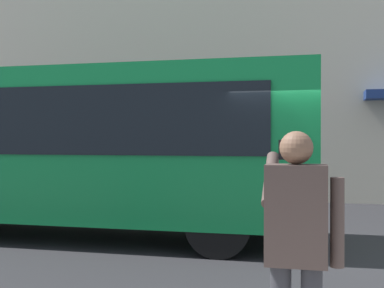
# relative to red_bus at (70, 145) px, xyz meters

# --- Properties ---
(ground_plane) EXTENTS (60.00, 60.00, 0.00)m
(ground_plane) POSITION_rel_red_bus_xyz_m (-4.46, 0.25, -1.68)
(ground_plane) COLOR #232326
(red_bus) EXTENTS (9.05, 2.54, 3.08)m
(red_bus) POSITION_rel_red_bus_xyz_m (0.00, 0.00, 0.00)
(red_bus) COLOR #0F7238
(red_bus) RESTS_ON ground_plane
(pedestrian_photographer) EXTENTS (0.53, 0.52, 1.70)m
(pedestrian_photographer) POSITION_rel_red_bus_xyz_m (-4.32, 5.19, -0.54)
(pedestrian_photographer) COLOR #2D2D33
(pedestrian_photographer) RESTS_ON sidewalk_curb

